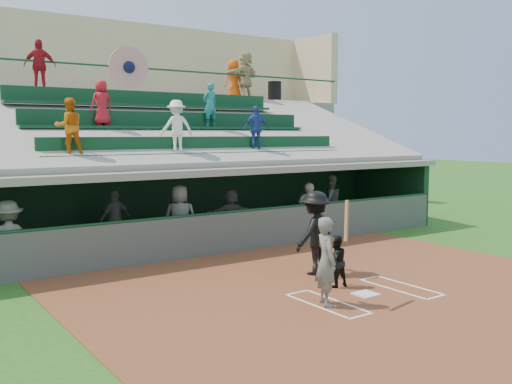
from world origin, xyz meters
TOP-DOWN VIEW (x-y plane):
  - ground at (0.00, 0.00)m, footprint 100.00×100.00m
  - dirt_slab at (0.00, 0.50)m, footprint 11.00×9.00m
  - home_plate at (0.00, 0.00)m, footprint 0.43×0.43m
  - batters_box_chalk at (0.00, 0.00)m, footprint 2.65×1.85m
  - dugout_floor at (0.00, 6.75)m, footprint 16.00×3.50m
  - concourse_slab at (0.00, 13.50)m, footprint 20.00×3.00m
  - grandstand at (-0.01, 10.51)m, footprint 20.40×10.40m
  - batter_at_plate at (-1.09, -0.05)m, footprint 0.92×0.78m
  - catcher at (-0.08, 0.80)m, footprint 0.57×0.47m
  - home_umpire at (0.27, 1.88)m, footprint 1.37×0.99m
  - dugout_bench at (-0.13, 7.91)m, footprint 14.07×1.07m
  - dugout_player_a at (-5.57, 5.35)m, footprint 1.15×0.70m
  - dugout_player_b at (-2.51, 7.02)m, footprint 1.05×0.66m
  - dugout_player_c at (-1.16, 5.78)m, footprint 1.05×0.93m
  - dugout_player_d at (0.85, 6.42)m, footprint 1.50×0.81m
  - dugout_player_e at (2.92, 5.30)m, footprint 0.74×0.67m
  - dugout_player_f at (4.82, 6.44)m, footprint 0.97×0.81m
  - trash_bin at (6.92, 12.47)m, footprint 0.58×0.58m
  - concourse_staff_a at (-3.10, 12.02)m, footprint 1.09×0.70m
  - concourse_staff_b at (4.82, 12.50)m, footprint 0.91×0.67m
  - concourse_staff_c at (5.18, 12.16)m, footprint 1.95×1.21m

SIDE VIEW (x-z plane):
  - ground at x=0.00m, z-range 0.00..0.00m
  - dirt_slab at x=0.00m, z-range 0.00..0.02m
  - dugout_floor at x=0.00m, z-range 0.00..0.04m
  - batters_box_chalk at x=0.00m, z-range 0.02..0.03m
  - home_plate at x=0.00m, z-range 0.02..0.05m
  - dugout_bench at x=-0.13m, z-range 0.04..0.46m
  - catcher at x=-0.08m, z-range 0.02..1.11m
  - dugout_player_d at x=0.85m, z-range 0.04..1.58m
  - batter_at_plate at x=-1.09m, z-range -0.11..1.84m
  - dugout_player_b at x=-2.51m, z-range 0.04..1.71m
  - dugout_player_e at x=2.92m, z-range 0.04..1.75m
  - dugout_player_a at x=-5.57m, z-range 0.04..1.77m
  - dugout_player_f at x=4.82m, z-range 0.04..1.84m
  - dugout_player_c at x=-1.16m, z-range 0.04..1.85m
  - home_umpire at x=0.27m, z-range 0.02..1.93m
  - grandstand at x=-0.01m, z-range -1.64..6.16m
  - concourse_slab at x=0.00m, z-range 0.00..4.60m
  - trash_bin at x=6.92m, z-range 4.60..5.48m
  - concourse_staff_b at x=4.82m, z-range 4.60..6.29m
  - concourse_staff_a at x=-3.10m, z-range 4.60..6.33m
  - concourse_staff_c at x=5.18m, z-range 4.60..6.61m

